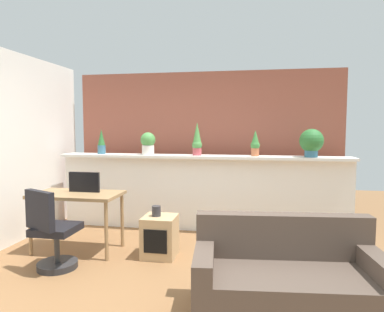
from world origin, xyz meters
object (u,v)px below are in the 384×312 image
office_chair (52,236)px  potted_plant_4 (311,142)px  desk (77,200)px  tv_monitor (84,182)px  potted_plant_0 (101,142)px  potted_plant_1 (148,143)px  vase_on_shelf (156,211)px  potted_plant_2 (197,140)px  couch (287,282)px  side_cube_shelf (160,236)px  potted_plant_3 (255,144)px

office_chair → potted_plant_4: bearing=29.8°
desk → tv_monitor: bearing=52.4°
potted_plant_0 → potted_plant_1: 0.77m
tv_monitor → vase_on_shelf: tv_monitor is taller
potted_plant_1 → vase_on_shelf: 1.45m
potted_plant_0 → potted_plant_2: 1.54m
potted_plant_2 → tv_monitor: size_ratio=1.21×
potted_plant_4 → tv_monitor: bearing=-160.9°
tv_monitor → vase_on_shelf: 1.04m
potted_plant_1 → couch: (1.91, -2.22, -1.06)m
potted_plant_0 → vase_on_shelf: 1.85m
desk → side_cube_shelf: desk is taller
potted_plant_4 → office_chair: size_ratio=0.44×
tv_monitor → side_cube_shelf: tv_monitor is taller
potted_plant_2 → tv_monitor: 1.74m
potted_plant_1 → potted_plant_4: size_ratio=0.86×
tv_monitor → potted_plant_0: bearing=102.9°
desk → office_chair: bearing=-88.0°
office_chair → vase_on_shelf: (1.02, 0.60, 0.17)m
office_chair → potted_plant_2: bearing=52.3°
potted_plant_1 → potted_plant_2: potted_plant_2 is taller
vase_on_shelf → couch: 1.83m
potted_plant_3 → potted_plant_4: bearing=-1.2°
desk → office_chair: office_chair is taller
potted_plant_3 → vase_on_shelf: bearing=-136.4°
tv_monitor → potted_plant_1: bearing=63.3°
potted_plant_0 → office_chair: 2.00m
potted_plant_0 → potted_plant_3: potted_plant_0 is taller
potted_plant_2 → office_chair: (-1.34, -1.73, -1.00)m
vase_on_shelf → potted_plant_1: bearing=111.8°
desk → side_cube_shelf: bearing=-0.5°
potted_plant_0 → side_cube_shelf: potted_plant_0 is taller
couch → desk: bearing=156.4°
desk → office_chair: (0.02, -0.61, -0.28)m
tv_monitor → vase_on_shelf: size_ratio=3.24×
potted_plant_0 → desk: bearing=-80.9°
potted_plant_2 → side_cube_shelf: (-0.28, -1.13, -1.14)m
potted_plant_4 → potted_plant_3: bearing=178.8°
desk → couch: (2.50, -1.09, -0.38)m
potted_plant_2 → side_cube_shelf: bearing=-103.7°
desk → couch: 2.75m
side_cube_shelf → desk: bearing=179.5°
potted_plant_1 → side_cube_shelf: size_ratio=0.69×
potted_plant_2 → office_chair: size_ratio=0.55×
potted_plant_1 → couch: potted_plant_1 is taller
tv_monitor → couch: bearing=-25.6°
potted_plant_3 → side_cube_shelf: bearing=-135.3°
potted_plant_0 → desk: (0.18, -1.14, -0.68)m
potted_plant_2 → potted_plant_4: bearing=-0.8°
potted_plant_1 → office_chair: size_ratio=0.38×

